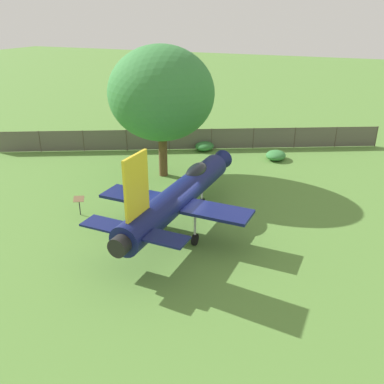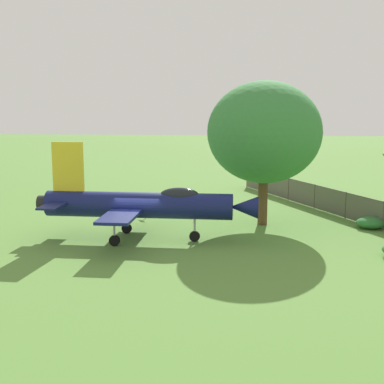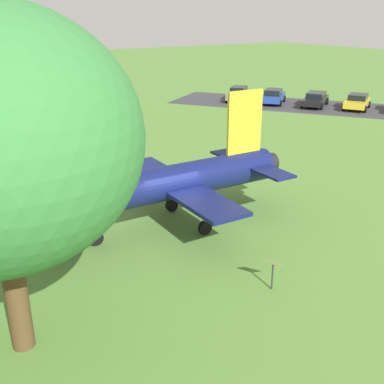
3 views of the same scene
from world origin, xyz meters
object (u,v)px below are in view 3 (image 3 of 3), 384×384
at_px(parked_car_blue, 274,96).
at_px(parked_car_yellow, 357,101).
at_px(display_jet, 158,183).
at_px(parked_car_black, 315,99).
at_px(info_plaque, 273,267).
at_px(parked_car_gray, 238,94).

bearing_deg(parked_car_blue, parked_car_yellow, -92.97).
height_order(display_jet, parked_car_yellow, display_jet).
bearing_deg(parked_car_black, display_jet, -1.19).
bearing_deg(parked_car_yellow, parked_car_blue, -84.51).
relative_size(info_plaque, parked_car_yellow, 0.25).
xyz_separation_m(display_jet, parked_car_black, (26.79, 16.43, -1.36)).
height_order(display_jet, parked_car_gray, display_jet).
xyz_separation_m(info_plaque, parked_car_blue, (23.38, 25.85, -0.08)).
relative_size(parked_car_blue, parked_car_gray, 1.05).
distance_m(display_jet, info_plaque, 6.31).
bearing_deg(parked_car_blue, info_plaque, -171.18).
relative_size(display_jet, parked_car_yellow, 2.74).
bearing_deg(parked_car_yellow, display_jet, -6.19).
xyz_separation_m(parked_car_yellow, parked_car_black, (-2.25, 3.25, -0.02)).
bearing_deg(parked_car_yellow, parked_car_gray, -85.76).
relative_size(parked_car_yellow, parked_car_black, 0.92).
bearing_deg(parked_car_black, parked_car_yellow, 92.05).
relative_size(info_plaque, parked_car_blue, 0.26).
height_order(parked_car_black, parked_car_blue, parked_car_blue).
bearing_deg(parked_car_black, info_plaque, 8.34).
xyz_separation_m(parked_car_black, parked_car_blue, (-2.52, 3.30, 0.06)).
xyz_separation_m(info_plaque, parked_car_black, (25.90, 22.55, -0.14)).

